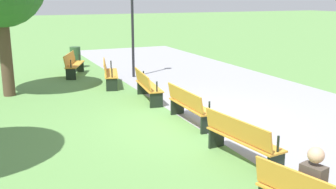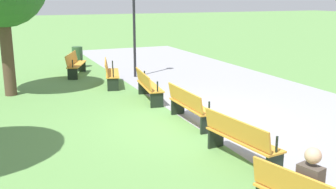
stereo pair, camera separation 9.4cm
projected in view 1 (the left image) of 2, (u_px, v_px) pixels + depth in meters
ground_plane at (191, 123)px, 10.00m from camera, size 120.00×120.00×0.00m
path_paving at (282, 110)px, 11.10m from camera, size 29.53×5.72×0.01m
bench_0 at (73, 64)px, 15.81m from camera, size 1.84×1.12×0.89m
bench_1 at (109, 73)px, 14.01m from camera, size 1.85×0.92×0.89m
bench_2 at (147, 85)px, 12.02m from camera, size 1.84×0.70×0.89m
bench_3 at (189, 105)px, 9.86m from camera, size 1.79×0.47×0.89m
bench_4 at (241, 138)px, 7.57m from camera, size 1.84×0.70×0.89m
person_seated at (316, 185)px, 5.33m from camera, size 0.43×0.58×1.20m
lamp_post at (132, 2)px, 14.98m from camera, size 0.32×0.32×4.16m
trash_bin at (75, 57)px, 17.53m from camera, size 0.46×0.46×0.93m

